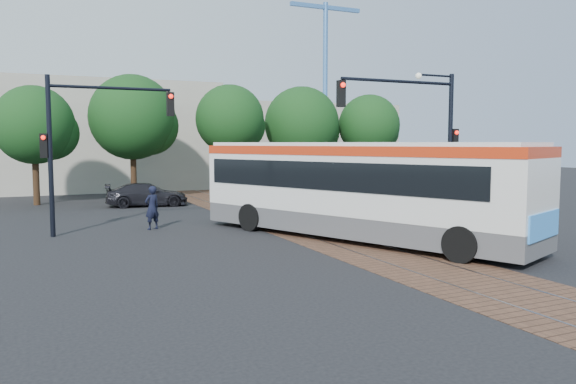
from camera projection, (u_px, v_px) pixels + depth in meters
The scene contains 11 objects.
ground at pixel (327, 235), 21.29m from camera, with size 120.00×120.00×0.00m, color black.
trackbed at pixel (284, 222), 24.92m from camera, with size 3.60×40.00×0.02m.
tree_row at pixel (224, 122), 36.27m from camera, with size 26.40×5.60×7.67m.
warehouses at pixel (159, 139), 46.84m from camera, with size 40.00×13.00×8.00m.
crane at pixel (325, 72), 58.59m from camera, with size 8.00×0.50×18.00m.
city_bus at pixel (354, 185), 20.40m from camera, with size 7.75×13.18×3.53m.
traffic_island at pixel (444, 222), 22.42m from camera, with size 2.20×5.20×1.13m.
signal_pole_main at pixel (425, 126), 21.78m from camera, with size 5.49×0.46×6.00m.
signal_pole_left at pixel (82, 133), 21.15m from camera, with size 4.99×0.34×6.00m.
officer at pixel (152, 208), 22.71m from camera, with size 0.64×0.42×1.77m, color black.
parked_car at pixel (147, 195), 31.11m from camera, with size 1.81×4.44×1.29m, color black.
Camera 1 is at (-10.03, -18.58, 3.50)m, focal length 35.00 mm.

